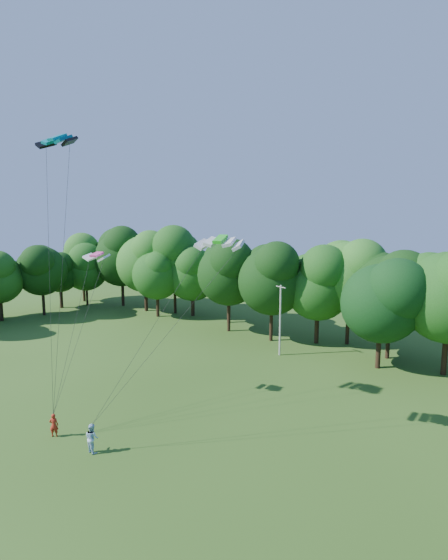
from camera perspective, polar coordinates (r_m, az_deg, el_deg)
The scene contains 9 objects.
ground at distance 26.65m, azimuth -23.02°, elevation -26.83°, with size 160.00×160.00×0.00m, color #294A14.
utility_pole at distance 47.21m, azimuth 7.35°, elevation -5.13°, with size 1.45×0.66×7.67m.
kite_flyer_left at distance 33.61m, azimuth -21.34°, elevation -17.24°, with size 0.60×0.40×1.66m, color #AC2616.
kite_flyer_right at distance 30.92m, azimuth -16.87°, elevation -19.13°, with size 0.93×0.72×1.91m, color #A7C8E8.
kite_teal at distance 35.33m, azimuth -20.95°, elevation 17.01°, with size 3.27×1.78×0.71m.
kite_green at distance 28.21m, azimuth -0.50°, elevation 5.36°, with size 3.34×2.23×0.54m.
kite_pink at distance 35.94m, azimuth -16.30°, elevation 3.24°, with size 2.22×1.47×0.37m.
tree_back_west at distance 64.53m, azimuth -8.76°, elevation 1.51°, with size 7.94×7.94×11.55m.
tree_back_center at distance 44.86m, azimuth 19.90°, elevation -1.39°, with size 8.51×8.51×12.38m.
Camera 1 is at (19.29, -10.33, 15.22)m, focal length 28.00 mm.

